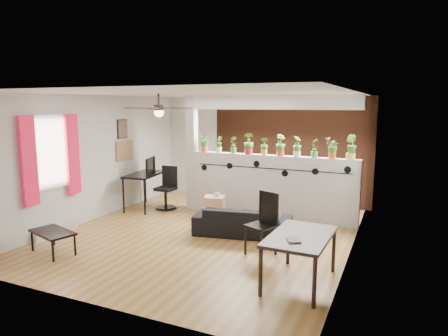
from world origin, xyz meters
TOP-DOWN VIEW (x-y plane):
  - room_shell at (0.00, 0.00)m, footprint 6.30×7.10m
  - partition_wall at (0.80, 1.50)m, footprint 3.60×0.18m
  - ceiling_header at (0.80, 1.50)m, footprint 3.60×0.18m
  - pier_column at (-1.11, 1.50)m, footprint 0.22×0.20m
  - brick_panel at (0.80, 2.97)m, footprint 3.90×0.05m
  - vine_decal at (0.80, 1.40)m, footprint 3.31×0.01m
  - window_assembly at (-2.56, -1.20)m, footprint 0.09×1.30m
  - baseboard_heater at (-2.54, -1.20)m, footprint 0.08×1.00m
  - corkboard at (-2.58, 0.95)m, footprint 0.03×0.60m
  - framed_art at (-2.58, 0.90)m, footprint 0.03×0.34m
  - ceiling_fan at (-0.80, -0.30)m, footprint 1.19×1.19m
  - potted_plant_0 at (-0.78, 1.50)m, footprint 0.28×0.27m
  - potted_plant_1 at (-0.43, 1.50)m, footprint 0.21×0.22m
  - potted_plant_2 at (-0.08, 1.50)m, footprint 0.24×0.23m
  - potted_plant_3 at (0.27, 1.50)m, footprint 0.30×0.27m
  - potted_plant_4 at (0.62, 1.50)m, footprint 0.21×0.19m
  - potted_plant_5 at (0.98, 1.50)m, footprint 0.29×0.29m
  - potted_plant_6 at (1.33, 1.50)m, footprint 0.18×0.22m
  - potted_plant_7 at (1.68, 1.50)m, footprint 0.22×0.24m
  - potted_plant_8 at (2.03, 1.50)m, footprint 0.25×0.26m
  - potted_plant_9 at (2.38, 1.50)m, footprint 0.33×0.33m
  - sofa at (0.65, 0.21)m, footprint 1.80×0.98m
  - cube_shelf at (-0.25, 0.89)m, footprint 0.49×0.46m
  - cup at (-0.20, 0.89)m, footprint 0.15×0.15m
  - computer_desk at (-2.12, 1.06)m, footprint 0.75×1.21m
  - monitor at (-2.12, 1.21)m, footprint 0.35×0.15m
  - office_chair at (-1.63, 1.22)m, footprint 0.51×0.51m
  - dining_table at (2.10, -1.41)m, footprint 0.81×1.28m
  - book at (2.00, -1.71)m, footprint 0.24×0.27m
  - folding_chair at (1.32, -0.55)m, footprint 0.54×0.54m
  - coffee_table at (-1.83, -1.94)m, footprint 0.89×0.66m

SIDE VIEW (x-z plane):
  - baseboard_heater at x=-2.54m, z-range 0.00..0.18m
  - cube_shelf at x=-0.25m, z-range 0.00..0.50m
  - sofa at x=0.65m, z-range 0.00..0.50m
  - coffee_table at x=-1.83m, z-range 0.15..0.52m
  - office_chair at x=-1.63m, z-range -0.06..0.91m
  - cup at x=-0.20m, z-range 0.50..0.59m
  - folding_chair at x=1.32m, z-range 0.09..1.11m
  - dining_table at x=2.10m, z-range 0.27..0.95m
  - partition_wall at x=0.80m, z-range 0.00..1.35m
  - book at x=2.00m, z-range 0.68..0.71m
  - computer_desk at x=-2.12m, z-range 0.33..1.16m
  - monitor at x=-2.12m, z-range 0.83..1.02m
  - vine_decal at x=0.80m, z-range 0.93..1.23m
  - room_shell at x=0.00m, z-range -0.15..2.75m
  - pier_column at x=-1.11m, z-range 0.00..2.60m
  - brick_panel at x=0.80m, z-range 0.00..2.60m
  - corkboard at x=-2.58m, z-range 1.12..1.58m
  - window_assembly at x=-2.56m, z-range 0.73..2.28m
  - potted_plant_1 at x=-0.43m, z-range 1.36..1.72m
  - potted_plant_4 at x=0.62m, z-range 1.36..1.73m
  - potted_plant_2 at x=-0.08m, z-range 1.36..1.74m
  - potted_plant_7 at x=1.68m, z-range 1.36..1.75m
  - potted_plant_8 at x=2.03m, z-range 1.36..1.77m
  - potted_plant_6 at x=1.33m, z-range 1.36..1.78m
  - potted_plant_0 at x=-0.78m, z-range 1.36..1.79m
  - potted_plant_5 at x=0.98m, z-range 1.36..1.81m
  - potted_plant_3 at x=0.27m, z-range 1.36..1.82m
  - potted_plant_9 at x=2.38m, z-range 1.36..1.85m
  - framed_art at x=-2.58m, z-range 1.63..2.07m
  - ceiling_fan at x=-0.80m, z-range 2.10..2.53m
  - ceiling_header at x=0.80m, z-range 2.30..2.60m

